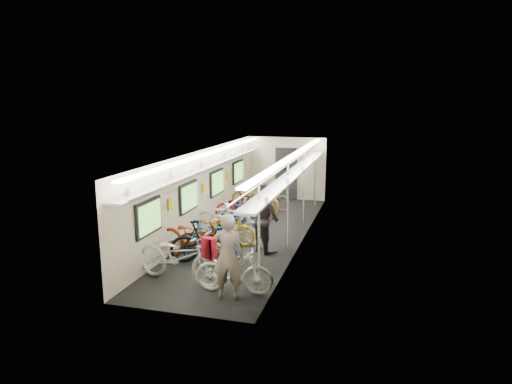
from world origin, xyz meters
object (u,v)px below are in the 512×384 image
Objects in this scene: bicycle_0 at (179,257)px; backpack at (209,248)px; bicycle_1 at (208,242)px; passenger_near at (228,256)px; passenger_mid at (265,218)px.

backpack reaches higher than bicycle_0.
bicycle_1 is 1.03× the size of passenger_near.
passenger_near is 2.91m from passenger_mid.
passenger_mid is at bearing -23.76° from bicycle_1.
passenger_near is at bearing 129.01° from passenger_mid.
passenger_near reaches higher than bicycle_0.
passenger_mid reaches higher than passenger_near.
backpack is at bearing 74.21° from passenger_near.
passenger_near is 0.88m from backpack.
passenger_near is 0.98× the size of passenger_mid.
passenger_mid reaches higher than bicycle_1.
bicycle_0 is at bearing -173.79° from bicycle_1.
backpack is (-0.08, -0.77, 0.42)m from passenger_near.
bicycle_1 is 1.68m from passenger_mid.
bicycle_1 is 4.66× the size of backpack.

